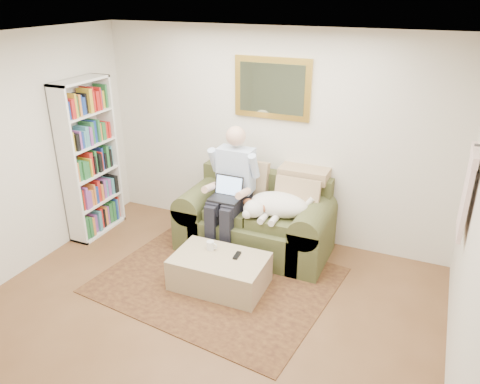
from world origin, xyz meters
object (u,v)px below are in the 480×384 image
Objects in this scene: sofa at (256,225)px; sleeping_dog at (279,205)px; ottoman at (220,272)px; coffee_mug at (210,245)px; seated_man at (229,193)px; bookshelf at (89,159)px; laptop at (227,192)px.

sofa is 2.43× the size of sleeping_dog.
sleeping_dog is at bearing 65.57° from ottoman.
seated_man is at bearing 95.77° from coffee_mug.
coffee_mug is 0.05× the size of bookshelf.
coffee_mug is 2.02m from bookshelf.
ottoman is at bearing -33.67° from coffee_mug.
bookshelf reaches higher than sofa.
laptop reaches higher than sofa.
laptop is (-0.27, -0.24, 0.49)m from sofa.
seated_man is 15.26× the size of coffee_mug.
ottoman is at bearing -73.21° from seated_man.
seated_man reaches higher than ottoman.
seated_man is 4.33× the size of laptop.
laptop is 0.69m from coffee_mug.
bookshelf is (-2.43, -0.32, 0.31)m from sleeping_dog.
sleeping_dog is at bearing 13.64° from laptop.
seated_man is 1.86m from bookshelf.
ottoman is at bearing -92.96° from sofa.
seated_man is 0.73m from coffee_mug.
seated_man is at bearing 106.79° from ottoman.
coffee_mug is (0.06, -0.57, -0.39)m from laptop.
sofa is 2.25m from bookshelf.
seated_man reaches higher than laptop.
seated_man reaches higher than sleeping_dog.
ottoman is at bearing -71.58° from laptop.
seated_man is 0.08m from laptop.
seated_man is at bearing 90.00° from laptop.
sleeping_dog is at bearing -15.74° from sofa.
seated_man reaches higher than sofa.
bookshelf is (-1.83, -0.17, 0.20)m from laptop.
seated_man is 2.04× the size of sleeping_dog.
sofa is 5.15× the size of laptop.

